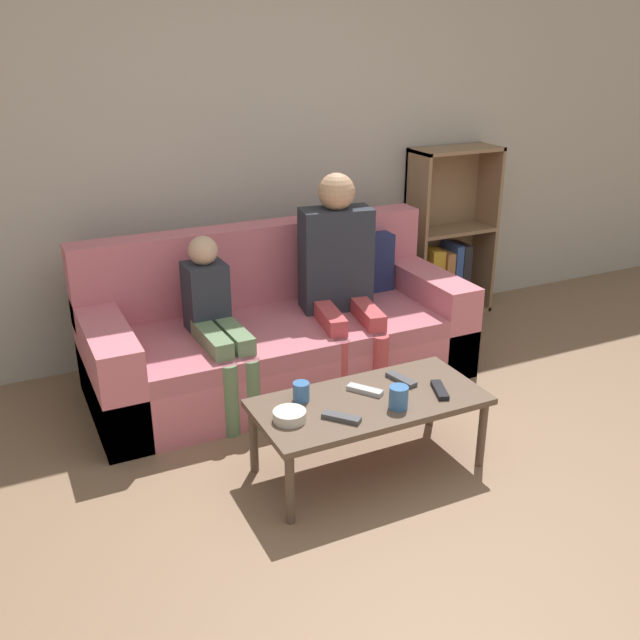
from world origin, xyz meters
name	(u,v)px	position (x,y,z in m)	size (l,w,h in m)	color
ground_plane	(479,548)	(0.00, 0.00, 0.00)	(22.00, 22.00, 0.00)	#84664C
wall_back	(255,139)	(0.00, 2.37, 1.30)	(12.00, 0.06, 2.60)	#B7B2A8
couch	(279,335)	(-0.14, 1.73, 0.28)	(2.15, 0.89, 0.86)	#D1707F
bookshelf	(444,252)	(1.34, 2.22, 0.45)	(0.62, 0.28, 1.18)	#8E7051
coffee_table	(369,406)	(-0.13, 0.68, 0.33)	(1.06, 0.50, 0.37)	brown
person_adult	(339,266)	(0.21, 1.65, 0.67)	(0.46, 0.67, 1.19)	#C6474C
person_child	(216,318)	(-0.55, 1.59, 0.51)	(0.23, 0.62, 0.92)	#66845B
cup_near	(301,392)	(-0.41, 0.81, 0.41)	(0.08, 0.08, 0.09)	#3D70B2
cup_far	(398,397)	(-0.05, 0.56, 0.42)	(0.09, 0.09, 0.10)	#3D70B2
tv_remote_0	(341,418)	(-0.33, 0.58, 0.38)	(0.15, 0.16, 0.02)	#47474C
tv_remote_1	(440,390)	(0.20, 0.60, 0.38)	(0.10, 0.18, 0.02)	black
tv_remote_2	(365,390)	(-0.11, 0.75, 0.38)	(0.14, 0.17, 0.02)	#B7B7BC
tv_remote_3	(401,379)	(0.10, 0.77, 0.38)	(0.08, 0.18, 0.02)	#47474C
snack_bowl	(290,416)	(-0.53, 0.67, 0.39)	(0.14, 0.14, 0.05)	beige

